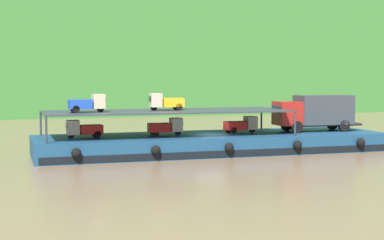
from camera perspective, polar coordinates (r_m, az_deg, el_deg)
The scene contains 9 objects.
ground_plane at distance 49.46m, azimuth 1.90°, elevation -3.08°, with size 400.00×400.00×0.00m, color #7F664C.
cargo_barge at distance 49.34m, azimuth 1.92°, elevation -2.22°, with size 28.68×8.07×1.50m.
covered_lorry at distance 52.81m, azimuth 11.61°, elevation 0.78°, with size 7.89×2.42×3.10m.
cargo_rack at distance 48.03m, azimuth -2.37°, elevation 0.82°, with size 19.48×6.70×2.00m.
mini_truck_lower_stern at distance 47.00m, azimuth -10.23°, elevation -0.83°, with size 2.79×1.29×1.38m.
mini_truck_lower_aft at distance 48.38m, azimuth -2.49°, elevation -0.63°, with size 2.74×1.21×1.38m.
mini_truck_lower_mid at distance 50.43m, azimuth 4.71°, elevation -0.45°, with size 2.79×1.28×1.38m.
mini_truck_upper_stern at distance 46.26m, azimuth -9.88°, elevation 1.57°, with size 2.78×1.28×1.38m.
mini_truck_upper_mid at distance 48.38m, azimuth -2.49°, elevation 1.74°, with size 2.78×1.26×1.38m.
Camera 1 is at (-16.26, -46.30, 6.22)m, focal length 56.24 mm.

